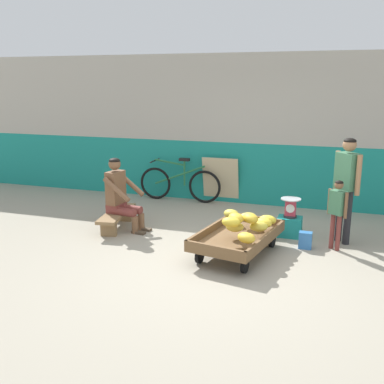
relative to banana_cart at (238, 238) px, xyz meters
The scene contains 13 objects.
ground_plane 0.56m from the banana_cart, 105.30° to the right, with size 80.00×80.00×0.00m, color gray.
back_wall 3.01m from the banana_cart, 92.77° to the left, with size 16.00×0.30×2.80m.
banana_cart is the anchor object (origin of this frame).
banana_pile 0.25m from the banana_cart, 17.89° to the left, with size 0.82×1.21×0.26m.
low_bench 2.15m from the banana_cart, 166.12° to the left, with size 0.46×1.13×0.27m.
vendor_seated 2.08m from the banana_cart, 165.85° to the left, with size 0.71×0.53×1.14m.
plastic_crate 1.15m from the banana_cart, 59.12° to the left, with size 0.36×0.28×0.30m.
weighing_scale 1.16m from the banana_cart, 59.09° to the left, with size 0.30×0.30×0.29m.
bicycle_near_left 2.96m from the banana_cart, 125.09° to the left, with size 1.66×0.48×0.86m.
sign_board 2.73m from the banana_cart, 109.47° to the left, with size 0.70×0.20×0.89m.
customer_adult 1.80m from the banana_cart, 35.14° to the left, with size 0.36×0.38×1.53m.
customer_child 1.44m from the banana_cart, 26.32° to the left, with size 0.26×0.22×0.99m.
shopping_bag 1.01m from the banana_cart, 31.62° to the left, with size 0.18×0.12×0.24m, color #3370B7.
Camera 1 is at (1.31, -5.11, 2.29)m, focal length 41.73 mm.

